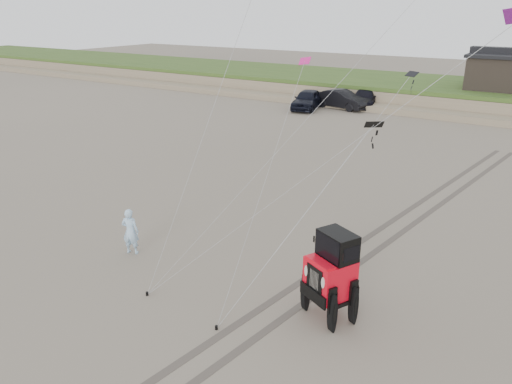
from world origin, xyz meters
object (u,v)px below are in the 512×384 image
at_px(truck_c, 365,98).
at_px(jeep, 330,285).
at_px(man, 130,231).
at_px(truck_a, 307,99).
at_px(cabin, 509,71).
at_px(truck_b, 342,99).

relative_size(truck_c, jeep, 0.93).
relative_size(truck_c, man, 3.03).
bearing_deg(man, truck_c, -104.96).
relative_size(jeep, man, 3.26).
distance_m(truck_a, jeep, 30.49).
distance_m(truck_c, man, 30.94).
xyz_separation_m(truck_c, man, (3.29, -30.76, 0.10)).
bearing_deg(truck_c, cabin, 14.90).
distance_m(cabin, truck_b, 13.85).
height_order(truck_a, man, man).
distance_m(truck_a, man, 27.93).
bearing_deg(man, cabin, -122.33).
xyz_separation_m(cabin, truck_a, (-14.11, -8.70, -2.42)).
distance_m(truck_c, jeep, 32.39).
height_order(cabin, man, cabin).
bearing_deg(jeep, cabin, 116.96).
relative_size(truck_a, truck_c, 0.94).
relative_size(truck_a, truck_b, 1.01).
height_order(cabin, truck_b, cabin).
bearing_deg(truck_b, man, -158.55).
bearing_deg(jeep, man, -151.92).
xyz_separation_m(jeep, man, (-7.51, -0.23, -0.18)).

